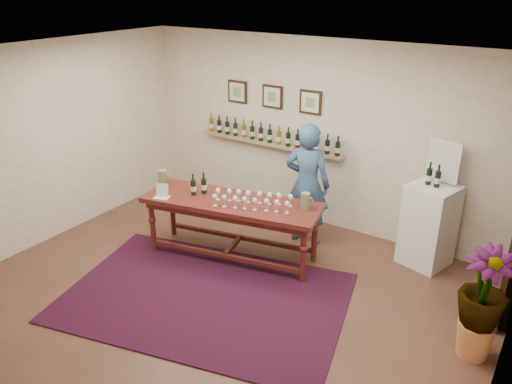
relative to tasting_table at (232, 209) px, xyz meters
The scene contains 14 objects.
ground 1.22m from the tasting_table, 63.38° to the right, with size 6.00×6.00×0.00m, color #4D2D22.
room_shell 2.76m from the tasting_table, 20.94° to the left, with size 6.00×6.00×6.00m.
rug 1.24m from the tasting_table, 73.14° to the right, with size 3.31×2.21×0.02m, color #4F0E19.
tasting_table is the anchor object (origin of this frame).
table_glasses 0.39m from the tasting_table, ahead, with size 1.26×0.29×0.17m, color silver, non-canonical shape.
table_bottles 0.57m from the tasting_table, behind, with size 0.28×0.16×0.30m, color black, non-canonical shape.
pitcher_left 1.13m from the tasting_table, behind, with size 0.15×0.15×0.24m, color olive, non-canonical shape.
pitcher_right 1.01m from the tasting_table, 18.89° to the left, with size 0.14×0.14×0.21m, color olive, non-canonical shape.
menu_card 0.96m from the tasting_table, 153.81° to the right, with size 0.20×0.15×0.18m, color silver.
display_pedestal 2.61m from the tasting_table, 29.73° to the left, with size 0.56×0.56×1.12m, color white.
pedestal_bottles 2.63m from the tasting_table, 29.96° to the left, with size 0.33×0.09×0.33m, color black, non-canonical shape.
info_sign 2.79m from the tasting_table, 32.21° to the left, with size 0.43×0.02×0.60m, color silver.
potted_plant 3.20m from the tasting_table, ahead, with size 0.72×0.72×1.06m.
person 1.15m from the tasting_table, 56.85° to the left, with size 0.64×0.42×1.77m, color #325377.
Camera 1 is at (3.12, -3.95, 3.57)m, focal length 35.00 mm.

